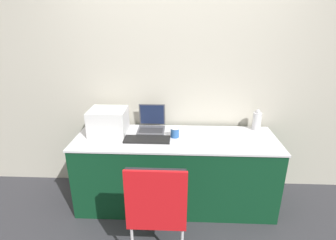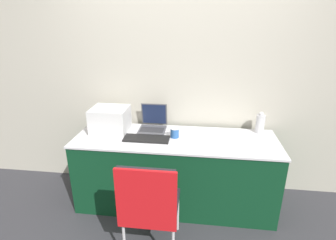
% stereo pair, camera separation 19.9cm
% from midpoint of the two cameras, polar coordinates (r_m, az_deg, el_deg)
% --- Properties ---
extents(ground_plane, '(14.00, 14.00, 0.00)m').
position_cam_midpoint_polar(ground_plane, '(2.84, 2.91, -21.29)').
color(ground_plane, '#333338').
extents(wall_back, '(8.00, 0.05, 2.60)m').
position_cam_midpoint_polar(wall_back, '(2.92, 4.52, 8.81)').
color(wall_back, '#B7B2A3').
rests_on(wall_back, ground_plane).
extents(table, '(2.07, 0.68, 0.78)m').
position_cam_midpoint_polar(table, '(2.87, 3.57, -11.05)').
color(table, '#0C381E').
rests_on(table, ground_plane).
extents(printer, '(0.38, 0.33, 0.26)m').
position_cam_midpoint_polar(printer, '(2.84, -10.55, 0.23)').
color(printer, silver).
rests_on(printer, table).
extents(laptop_left, '(0.29, 0.30, 0.27)m').
position_cam_midpoint_polar(laptop_left, '(2.87, -1.32, -0.93)').
color(laptop_left, '#4C4C51').
rests_on(laptop_left, table).
extents(external_keyboard, '(0.46, 0.17, 0.02)m').
position_cam_midpoint_polar(external_keyboard, '(2.64, -2.55, -4.11)').
color(external_keyboard, black).
rests_on(external_keyboard, table).
extents(coffee_cup, '(0.09, 0.09, 0.10)m').
position_cam_midpoint_polar(coffee_cup, '(2.68, 3.59, -2.76)').
color(coffee_cup, '#285699').
rests_on(coffee_cup, table).
extents(metal_pitcher, '(0.09, 0.09, 0.23)m').
position_cam_midpoint_polar(metal_pitcher, '(2.97, 21.27, -0.68)').
color(metal_pitcher, silver).
rests_on(metal_pitcher, table).
extents(chair, '(0.46, 0.49, 0.93)m').
position_cam_midpoint_polar(chair, '(2.15, -1.33, -17.53)').
color(chair, black).
rests_on(chair, ground_plane).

